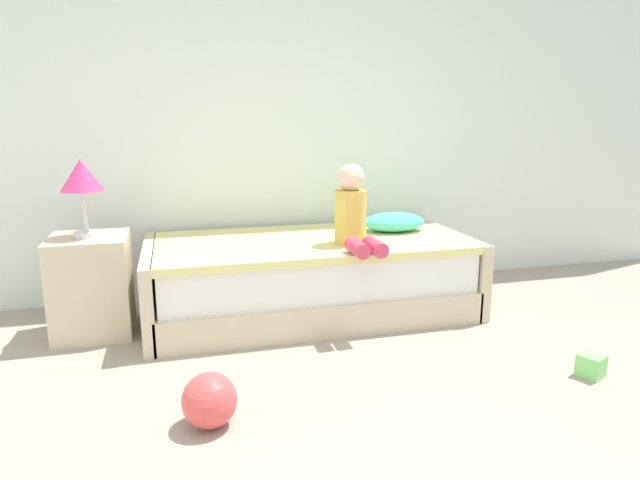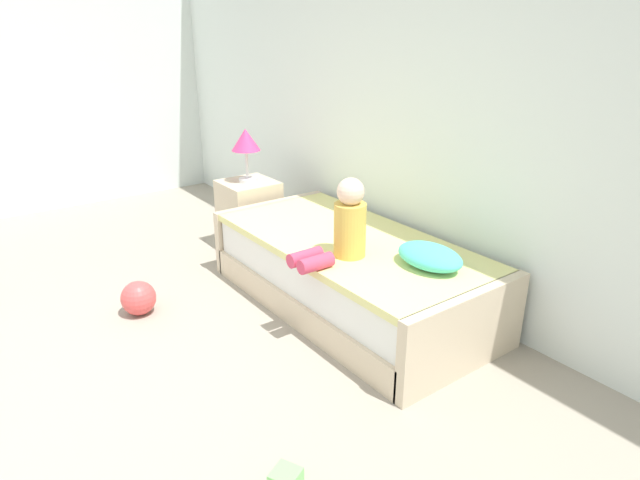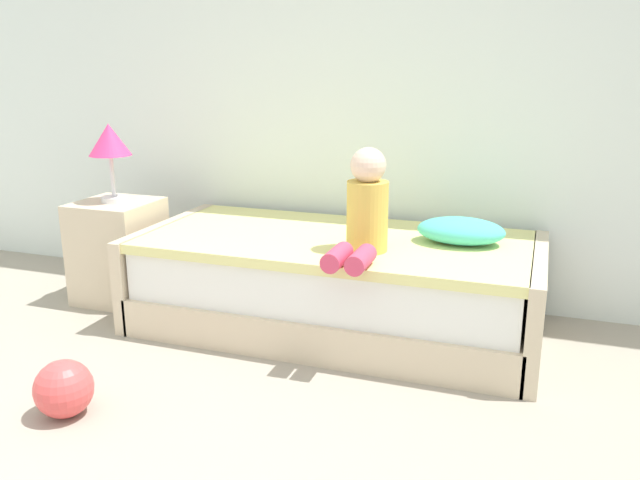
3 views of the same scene
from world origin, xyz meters
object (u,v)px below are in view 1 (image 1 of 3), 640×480
(child_figure, at_px, (353,213))
(toy_block, at_px, (591,365))
(table_lamp, at_px, (82,179))
(toy_ball, at_px, (210,400))
(nightstand, at_px, (92,286))
(bed, at_px, (310,276))
(pillow, at_px, (394,222))

(child_figure, height_order, toy_block, child_figure)
(table_lamp, distance_m, toy_ball, 1.58)
(table_lamp, xyz_separation_m, toy_ball, (0.60, -1.21, -0.82))
(nightstand, relative_size, toy_block, 5.22)
(toy_block, bearing_deg, bed, 131.97)
(table_lamp, relative_size, toy_block, 3.92)
(bed, height_order, table_lamp, table_lamp)
(pillow, distance_m, toy_block, 1.55)
(child_figure, relative_size, pillow, 1.16)
(toy_ball, height_order, toy_block, toy_ball)
(toy_ball, bearing_deg, toy_block, -1.17)
(bed, height_order, toy_ball, bed)
(toy_block, bearing_deg, child_figure, 131.64)
(bed, bearing_deg, pillow, 9.01)
(bed, distance_m, nightstand, 1.35)
(toy_block, bearing_deg, nightstand, 153.34)
(table_lamp, height_order, child_figure, table_lamp)
(nightstand, height_order, toy_ball, nightstand)
(bed, height_order, child_figure, child_figure)
(bed, bearing_deg, nightstand, -179.09)
(toy_ball, bearing_deg, bed, 58.84)
(nightstand, xyz_separation_m, toy_block, (2.50, -1.25, -0.24))
(table_lamp, relative_size, child_figure, 0.88)
(bed, bearing_deg, toy_ball, -121.16)
(toy_ball, xyz_separation_m, toy_block, (1.89, -0.04, -0.06))
(bed, relative_size, toy_ball, 8.94)
(bed, relative_size, table_lamp, 4.69)
(table_lamp, bearing_deg, nightstand, 0.00)
(bed, height_order, pillow, pillow)
(pillow, xyz_separation_m, toy_block, (0.52, -1.37, -0.51))
(bed, bearing_deg, table_lamp, -179.09)
(pillow, relative_size, toy_ball, 1.87)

